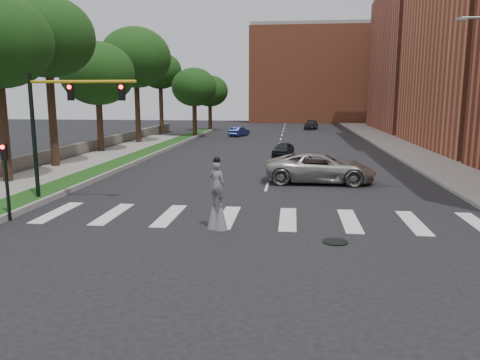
{
  "coord_description": "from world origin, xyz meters",
  "views": [
    {
      "loc": [
        1.41,
        -18.29,
        5.16
      ],
      "look_at": [
        -0.73,
        0.7,
        1.7
      ],
      "focal_mm": 35.0,
      "sensor_mm": 36.0,
      "label": 1
    }
  ],
  "objects": [
    {
      "name": "tree_3",
      "position": [
        -15.97,
        22.57,
        7.06
      ],
      "size": [
        6.57,
        6.57,
        9.88
      ],
      "color": "black",
      "rests_on": "ground"
    },
    {
      "name": "car_mid",
      "position": [
        -5.43,
        41.42,
        0.6
      ],
      "size": [
        2.52,
        3.85,
        1.2
      ],
      "primitive_type": "imported",
      "rotation": [
        0.0,
        0.0,
        2.77
      ],
      "color": "navy",
      "rests_on": "ground"
    },
    {
      "name": "tree_6",
      "position": [
        -10.72,
        39.11,
        6.15
      ],
      "size": [
        5.51,
        5.51,
        8.53
      ],
      "color": "black",
      "rests_on": "ground"
    },
    {
      "name": "stone_wall",
      "position": [
        -17.0,
        22.0,
        0.55
      ],
      "size": [
        0.5,
        56.0,
        1.1
      ],
      "primitive_type": "cube",
      "color": "#5A564D",
      "rests_on": "ground"
    },
    {
      "name": "suv_crossing",
      "position": [
        3.09,
        9.76,
        0.9
      ],
      "size": [
        6.53,
        3.08,
        1.81
      ],
      "primitive_type": "imported",
      "rotation": [
        0.0,
        0.0,
        1.56
      ],
      "color": "#A29F99",
      "rests_on": "ground"
    },
    {
      "name": "tree_5",
      "position": [
        -16.37,
        44.16,
        8.38
      ],
      "size": [
        5.71,
        5.71,
        10.88
      ],
      "color": "black",
      "rests_on": "ground"
    },
    {
      "name": "manhole",
      "position": [
        3.0,
        -2.0,
        0.02
      ],
      "size": [
        0.9,
        0.9,
        0.04
      ],
      "primitive_type": "cylinder",
      "color": "black",
      "rests_on": "ground"
    },
    {
      "name": "building_backdrop",
      "position": [
        6.0,
        78.0,
        9.0
      ],
      "size": [
        26.0,
        14.0,
        18.0
      ],
      "primitive_type": "cube",
      "color": "#B05737",
      "rests_on": "ground"
    },
    {
      "name": "building_far",
      "position": [
        22.0,
        54.0,
        10.0
      ],
      "size": [
        16.0,
        22.0,
        20.0
      ],
      "primitive_type": "cube",
      "color": "#A14F3B",
      "rests_on": "ground"
    },
    {
      "name": "tree_2",
      "position": [
        -15.55,
        13.4,
        9.09
      ],
      "size": [
        6.54,
        6.54,
        11.93
      ],
      "color": "black",
      "rests_on": "ground"
    },
    {
      "name": "traffic_signal",
      "position": [
        -9.78,
        3.0,
        4.15
      ],
      "size": [
        5.3,
        0.23,
        6.2
      ],
      "color": "black",
      "rests_on": "ground"
    },
    {
      "name": "grass_median",
      "position": [
        -11.5,
        20.0,
        0.12
      ],
      "size": [
        2.0,
        60.0,
        0.25
      ],
      "primitive_type": "cube",
      "color": "#153E11",
      "rests_on": "ground"
    },
    {
      "name": "ground_plane",
      "position": [
        0.0,
        0.0,
        0.0
      ],
      "size": [
        160.0,
        160.0,
        0.0
      ],
      "primitive_type": "plane",
      "color": "black",
      "rests_on": "ground"
    },
    {
      "name": "car_far",
      "position": [
        4.23,
        55.21,
        0.68
      ],
      "size": [
        2.45,
        4.89,
        1.36
      ],
      "primitive_type": "imported",
      "rotation": [
        0.0,
        0.0,
        -0.12
      ],
      "color": "black",
      "rests_on": "ground"
    },
    {
      "name": "median_curb",
      "position": [
        -10.45,
        20.0,
        0.14
      ],
      "size": [
        0.2,
        60.0,
        0.28
      ],
      "primitive_type": "cube",
      "color": "gray",
      "rests_on": "ground"
    },
    {
      "name": "sidewalk_left",
      "position": [
        -14.5,
        10.0,
        0.09
      ],
      "size": [
        4.0,
        60.0,
        0.18
      ],
      "primitive_type": "cube",
      "color": "gray",
      "rests_on": "ground"
    },
    {
      "name": "stilt_performer",
      "position": [
        -1.45,
        -0.8,
        1.13
      ],
      "size": [
        0.82,
        0.64,
        2.87
      ],
      "rotation": [
        0.0,
        0.0,
        2.77
      ],
      "color": "black",
      "rests_on": "ground"
    },
    {
      "name": "sidewalk_right",
      "position": [
        12.5,
        25.0,
        0.09
      ],
      "size": [
        5.0,
        90.0,
        0.18
      ],
      "primitive_type": "cube",
      "color": "gray",
      "rests_on": "ground"
    },
    {
      "name": "secondary_signal",
      "position": [
        -10.3,
        -0.5,
        1.95
      ],
      "size": [
        0.25,
        0.21,
        3.23
      ],
      "color": "black",
      "rests_on": "ground"
    },
    {
      "name": "car_near",
      "position": [
        0.63,
        22.25,
        0.58
      ],
      "size": [
        2.14,
        3.64,
        1.16
      ],
      "primitive_type": "imported",
      "rotation": [
        0.0,
        0.0,
        -0.24
      ],
      "color": "black",
      "rests_on": "ground"
    },
    {
      "name": "tree_7",
      "position": [
        -10.8,
        50.57,
        5.79
      ],
      "size": [
        5.38,
        5.38,
        8.12
      ],
      "color": "black",
      "rests_on": "ground"
    },
    {
      "name": "tree_4",
      "position": [
        -15.24,
        30.97,
        9.08
      ],
      "size": [
        7.44,
        7.44,
        12.28
      ],
      "color": "black",
      "rests_on": "ground"
    }
  ]
}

